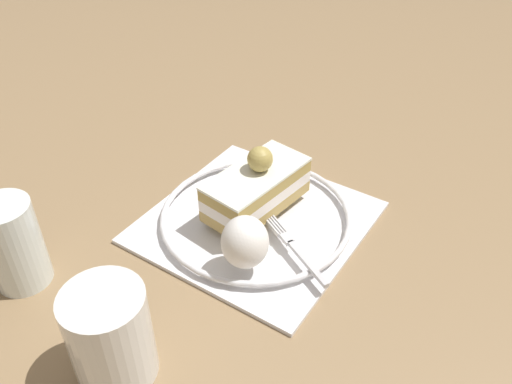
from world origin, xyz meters
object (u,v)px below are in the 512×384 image
object	(u,v)px
fork	(294,247)
dessert_plate	(256,218)
whipped_cream_dollop	(245,242)
drink_glass_far	(14,246)
cake_slice	(257,187)
drink_glass_near	(111,339)

from	to	relation	value
fork	dessert_plate	bearing A→B (deg)	-21.93
whipped_cream_dollop	drink_glass_far	size ratio (longest dim) A/B	0.59
cake_slice	fork	distance (m)	0.09
cake_slice	drink_glass_near	xyz separation A→B (m)	(-0.02, 0.24, -0.00)
cake_slice	whipped_cream_dollop	xyz separation A→B (m)	(-0.04, 0.08, 0.00)
dessert_plate	whipped_cream_dollop	world-z (taller)	whipped_cream_dollop
whipped_cream_dollop	drink_glass_far	bearing A→B (deg)	35.74
drink_glass_far	fork	bearing A→B (deg)	-140.47
whipped_cream_dollop	drink_glass_far	distance (m)	0.23
whipped_cream_dollop	cake_slice	bearing A→B (deg)	-62.97
dessert_plate	whipped_cream_dollop	xyz separation A→B (m)	(-0.04, 0.07, 0.04)
whipped_cream_dollop	drink_glass_far	xyz separation A→B (m)	(0.19, 0.13, 0.00)
fork	drink_glass_far	distance (m)	0.28
dessert_plate	cake_slice	distance (m)	0.04
cake_slice	whipped_cream_dollop	world-z (taller)	cake_slice
dessert_plate	fork	distance (m)	0.07
cake_slice	drink_glass_far	size ratio (longest dim) A/B	1.38
dessert_plate	cake_slice	xyz separation A→B (m)	(0.01, -0.01, 0.03)
fork	whipped_cream_dollop	bearing A→B (deg)	55.47
drink_glass_far	dessert_plate	bearing A→B (deg)	-126.05
cake_slice	dessert_plate	bearing A→B (deg)	120.94
drink_glass_near	drink_glass_far	xyz separation A→B (m)	(0.16, -0.02, 0.00)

